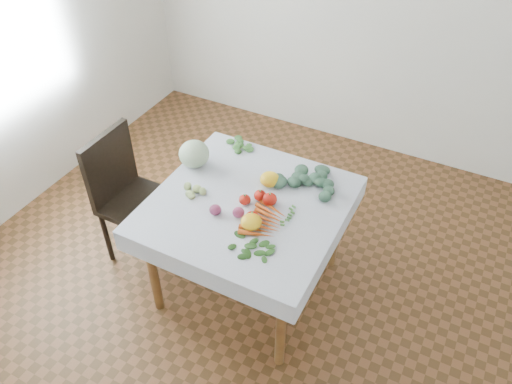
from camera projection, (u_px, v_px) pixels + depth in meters
ground at (249, 283)px, 3.47m from camera, size 4.00×4.00×0.00m
table at (248, 215)px, 3.04m from camera, size 1.00×1.00×0.75m
tablecloth at (248, 203)px, 2.98m from camera, size 1.12×1.12×0.01m
chair at (127, 190)px, 3.37m from camera, size 0.44×0.44×0.97m
cabbage at (194, 154)px, 3.20m from camera, size 0.23×0.23×0.18m
tomato_a at (260, 196)px, 2.98m from camera, size 0.10×0.10×0.07m
tomato_b at (245, 200)px, 2.95m from camera, size 0.09×0.09×0.06m
tomato_c at (252, 218)px, 2.83m from camera, size 0.09×0.09×0.07m
tomato_d at (270, 199)px, 2.94m from camera, size 0.11×0.11×0.08m
heirloom_back at (270, 179)px, 3.08m from camera, size 0.14×0.14×0.09m
heirloom_front at (251, 222)px, 2.79m from camera, size 0.13×0.13×0.08m
onion_a at (238, 212)px, 2.87m from camera, size 0.08×0.08×0.06m
onion_b at (215, 210)px, 2.89m from camera, size 0.09×0.09×0.06m
tomatillo_cluster at (193, 191)px, 3.03m from camera, size 0.13×0.11×0.04m
carrot_bunch at (265, 221)px, 2.84m from camera, size 0.21×0.32×0.03m
kale_bunch at (307, 176)px, 3.13m from camera, size 0.37×0.34×0.05m
basil_bunch at (252, 248)px, 2.69m from camera, size 0.27×0.19×0.01m
dill_bunch at (242, 147)px, 3.39m from camera, size 0.21×0.19×0.02m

